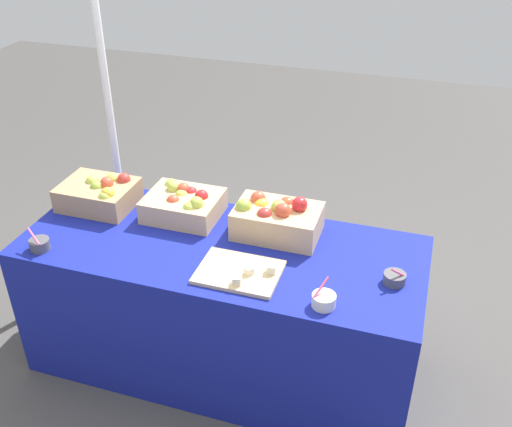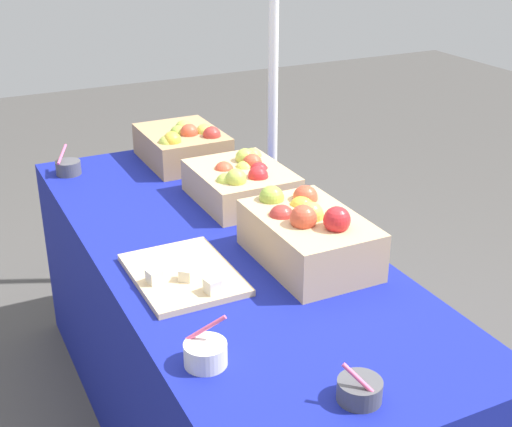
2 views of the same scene
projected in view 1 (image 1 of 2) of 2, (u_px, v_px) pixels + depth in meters
name	position (u px, v px, depth m)	size (l,w,h in m)	color
ground_plane	(225.00, 359.00, 3.15)	(10.00, 10.00, 0.00)	#474442
table	(223.00, 306.00, 2.96)	(1.90, 0.76, 0.74)	navy
apple_crate_left	(100.00, 194.00, 3.04)	(0.37, 0.29, 0.16)	tan
apple_crate_middle	(184.00, 204.00, 2.96)	(0.37, 0.30, 0.16)	tan
apple_crate_right	(276.00, 219.00, 2.81)	(0.40, 0.27, 0.20)	tan
cutting_board_front	(240.00, 272.00, 2.57)	(0.36, 0.27, 0.06)	#D1B284
sample_bowl_near	(324.00, 300.00, 2.38)	(0.10, 0.10, 0.12)	silver
sample_bowl_mid	(395.00, 278.00, 2.51)	(0.10, 0.10, 0.09)	#4C4C51
sample_bowl_far	(40.00, 244.00, 2.72)	(0.10, 0.09, 0.10)	#4C4C51
tent_pole	(108.00, 100.00, 3.34)	(0.04, 0.04, 2.23)	white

